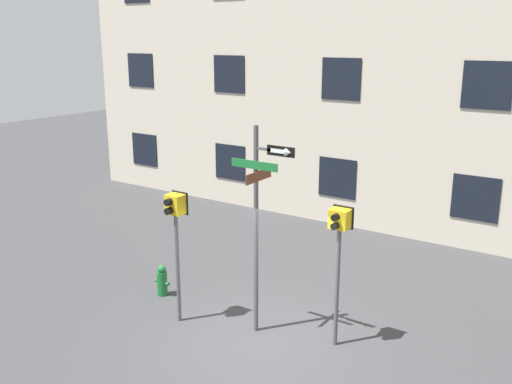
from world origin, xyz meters
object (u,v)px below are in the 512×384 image
Objects in this scene: pedestrian_signal_left at (176,221)px; pedestrian_signal_right at (339,239)px; street_sign_pole at (259,215)px; fire_hydrant at (162,281)px.

pedestrian_signal_left reaches higher than pedestrian_signal_right.
street_sign_pole is 1.68m from pedestrian_signal_left.
pedestrian_signal_right is at bearing 16.83° from pedestrian_signal_left.
street_sign_pole is 5.72× the size of fire_hydrant.
fire_hydrant is (-2.68, 0.15, -2.04)m from street_sign_pole.
pedestrian_signal_left is at bearing -32.12° from fire_hydrant.
pedestrian_signal_right is (3.03, 0.92, -0.02)m from pedestrian_signal_left.
fire_hydrant is (-4.13, -0.22, -1.75)m from pedestrian_signal_right.
street_sign_pole is 1.53m from pedestrian_signal_right.
street_sign_pole is 3.37m from fire_hydrant.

